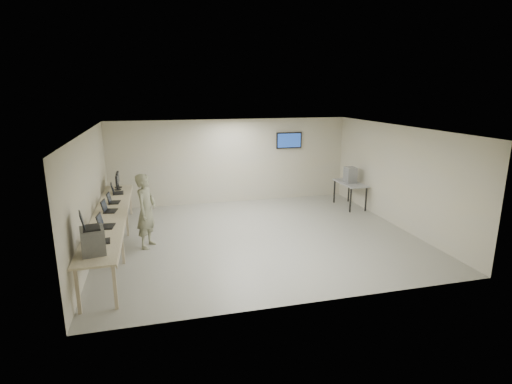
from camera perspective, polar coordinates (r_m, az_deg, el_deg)
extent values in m
cube|color=#ACA998|center=(10.52, 0.27, -6.34)|extent=(8.00, 7.00, 0.01)
cube|color=white|center=(9.89, 0.29, 9.02)|extent=(8.00, 7.00, 0.01)
cube|color=#BCB9A8|center=(13.46, -3.51, 4.41)|extent=(8.00, 0.01, 2.80)
cube|color=#BCB9A8|center=(6.92, 7.68, -5.36)|extent=(8.00, 0.01, 2.80)
cube|color=#BCB9A8|center=(9.92, -22.69, -0.30)|extent=(0.01, 7.00, 2.80)
cube|color=#BCB9A8|center=(11.76, 19.51, 2.15)|extent=(0.01, 7.00, 2.80)
cube|color=black|center=(13.86, 4.68, 7.39)|extent=(0.15, 0.04, 0.15)
cube|color=black|center=(13.82, 4.73, 7.37)|extent=(0.90, 0.06, 0.55)
cube|color=navy|center=(13.79, 4.78, 7.35)|extent=(0.82, 0.01, 0.47)
cube|color=beige|center=(10.00, -20.14, -3.05)|extent=(0.75, 6.00, 0.04)
cube|color=beige|center=(9.97, -17.98, -3.09)|extent=(0.02, 6.00, 0.06)
cube|color=beige|center=(7.57, -24.13, -12.74)|extent=(0.06, 0.06, 0.86)
cube|color=beige|center=(7.48, -19.50, -12.61)|extent=(0.06, 0.06, 0.86)
cube|color=beige|center=(9.34, -22.24, -7.40)|extent=(0.06, 0.06, 0.86)
cube|color=beige|center=(9.26, -18.54, -7.22)|extent=(0.06, 0.06, 0.86)
cube|color=beige|center=(11.02, -21.07, -4.01)|extent=(0.06, 0.06, 0.86)
cube|color=beige|center=(10.96, -17.95, -3.84)|extent=(0.06, 0.06, 0.86)
cube|color=beige|center=(12.88, -20.16, -1.34)|extent=(0.06, 0.06, 0.86)
cube|color=beige|center=(12.83, -17.49, -1.18)|extent=(0.06, 0.06, 0.86)
cube|color=slate|center=(7.66, -22.29, -6.48)|extent=(0.47, 0.51, 0.47)
cube|color=black|center=(7.59, -22.46, -4.73)|extent=(0.34, 0.43, 0.02)
cube|color=black|center=(7.56, -23.62, -3.70)|extent=(0.14, 0.37, 0.28)
cube|color=black|center=(7.56, -23.50, -3.69)|extent=(0.11, 0.33, 0.23)
cube|color=black|center=(8.23, -20.94, -6.59)|extent=(0.26, 0.35, 0.02)
cube|color=black|center=(8.21, -21.84, -5.79)|extent=(0.09, 0.31, 0.23)
cube|color=black|center=(8.20, -21.75, -5.79)|extent=(0.07, 0.27, 0.19)
cube|color=black|center=(9.06, -20.48, -4.63)|extent=(0.32, 0.41, 0.02)
cube|color=black|center=(9.04, -21.43, -3.78)|extent=(0.11, 0.36, 0.27)
cube|color=black|center=(9.03, -21.33, -3.78)|extent=(0.09, 0.32, 0.23)
cube|color=black|center=(10.17, -20.06, -2.56)|extent=(0.32, 0.41, 0.02)
cube|color=black|center=(10.15, -20.89, -1.82)|extent=(0.12, 0.36, 0.27)
cube|color=black|center=(10.15, -20.80, -1.81)|extent=(0.10, 0.31, 0.22)
cube|color=black|center=(10.92, -19.56, -1.40)|extent=(0.29, 0.37, 0.02)
cube|color=black|center=(10.90, -20.28, -0.75)|extent=(0.10, 0.33, 0.25)
cube|color=black|center=(10.90, -20.20, -0.74)|extent=(0.08, 0.29, 0.21)
cube|color=black|center=(11.87, -19.10, -0.13)|extent=(0.32, 0.42, 0.02)
cube|color=black|center=(11.85, -19.85, 0.56)|extent=(0.10, 0.38, 0.29)
cube|color=black|center=(11.85, -19.77, 0.56)|extent=(0.08, 0.34, 0.24)
cylinder|color=black|center=(12.30, -19.15, 0.33)|extent=(0.20, 0.20, 0.01)
cube|color=black|center=(12.28, -19.18, 0.72)|extent=(0.04, 0.03, 0.16)
cube|color=black|center=(12.24, -19.26, 1.61)|extent=(0.05, 0.44, 0.29)
cube|color=black|center=(12.23, -19.13, 1.61)|extent=(0.00, 0.40, 0.25)
cylinder|color=black|center=(12.57, -19.06, 0.63)|extent=(0.21, 0.21, 0.02)
cube|color=black|center=(12.55, -19.09, 1.04)|extent=(0.04, 0.03, 0.17)
cube|color=black|center=(12.50, -19.17, 1.97)|extent=(0.05, 0.47, 0.32)
cube|color=black|center=(12.50, -19.03, 1.98)|extent=(0.00, 0.43, 0.27)
imported|color=gray|center=(9.92, -15.40, -2.63)|extent=(0.67, 0.78, 1.82)
cube|color=#989898|center=(13.29, 13.32, 1.25)|extent=(0.63, 1.36, 0.04)
cube|color=black|center=(12.77, 13.35, -1.16)|extent=(0.04, 0.04, 0.78)
cube|color=black|center=(13.76, 11.14, 0.08)|extent=(0.04, 0.04, 0.78)
cube|color=black|center=(13.02, 15.43, -1.00)|extent=(0.04, 0.04, 0.78)
cube|color=black|center=(14.00, 13.11, 0.21)|extent=(0.04, 0.04, 0.78)
cube|color=gray|center=(13.25, 13.27, 1.68)|extent=(0.32, 0.36, 0.17)
cube|color=gray|center=(13.22, 13.31, 2.40)|extent=(0.32, 0.36, 0.17)
cube|color=gray|center=(13.19, 13.35, 3.12)|extent=(0.32, 0.36, 0.17)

